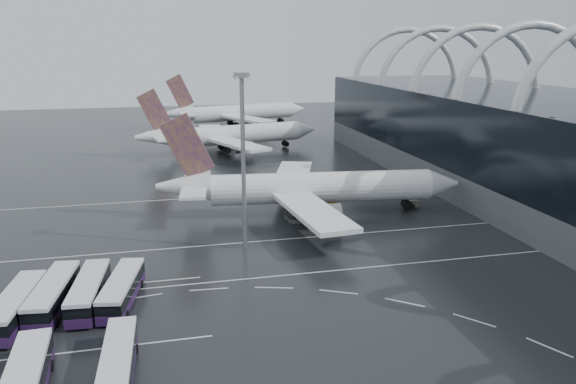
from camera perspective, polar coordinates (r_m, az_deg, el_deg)
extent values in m
plane|color=black|center=(78.78, -1.58, -7.98)|extent=(420.00, 420.00, 0.00)
cube|color=#55565A|center=(122.13, 26.04, 0.35)|extent=(42.00, 160.00, 6.00)
cube|color=black|center=(120.24, 26.58, 4.97)|extent=(42.00, 160.00, 14.00)
torus|color=silver|center=(123.40, 23.06, 7.93)|extent=(33.80, 1.80, 33.80)
torus|color=silver|center=(139.10, 18.47, 9.04)|extent=(33.80, 1.80, 33.80)
torus|color=silver|center=(155.55, 14.81, 9.88)|extent=(33.80, 1.80, 33.80)
torus|color=silver|center=(172.51, 11.84, 10.52)|extent=(33.80, 1.80, 33.80)
cube|color=silver|center=(76.98, -1.27, -8.54)|extent=(120.00, 0.25, 0.01)
cube|color=silver|center=(89.74, -3.14, -5.04)|extent=(120.00, 0.25, 0.01)
cube|color=silver|center=(116.13, -5.60, -0.38)|extent=(120.00, 0.25, 0.01)
cube|color=silver|center=(63.79, -20.75, -14.93)|extent=(28.00, 0.25, 0.01)
cube|color=silver|center=(78.01, -19.34, -9.12)|extent=(28.00, 0.25, 0.01)
cylinder|color=white|center=(103.01, 3.45, 0.49)|extent=(40.67, 10.05, 5.60)
cone|color=white|center=(109.43, 15.42, 0.84)|extent=(6.38, 6.21, 5.60)
cone|color=white|center=(101.40, -10.56, 0.58)|extent=(10.21, 6.64, 5.60)
cube|color=#451763|center=(99.82, -10.21, 4.57)|extent=(9.30, 1.61, 11.86)
cube|color=white|center=(101.29, -9.48, 0.62)|extent=(6.25, 17.75, 0.48)
cube|color=white|center=(91.09, 2.40, -1.84)|extent=(9.08, 24.67, 0.77)
cube|color=white|center=(114.14, 0.47, 1.67)|extent=(14.02, 25.03, 0.77)
cylinder|color=slate|center=(95.26, 3.79, -2.19)|extent=(5.64, 3.85, 3.28)
cylinder|color=slate|center=(111.72, 2.16, 0.44)|extent=(5.64, 3.85, 3.28)
cube|color=black|center=(103.45, 1.32, -1.64)|extent=(12.20, 7.43, 2.12)
cylinder|color=white|center=(162.80, -5.26, 5.85)|extent=(38.66, 12.40, 5.51)
cone|color=white|center=(170.96, 1.78, 6.35)|extent=(6.61, 6.46, 5.51)
cone|color=white|center=(156.82, -13.61, 5.49)|extent=(10.34, 7.15, 5.51)
cube|color=#451763|center=(156.01, -13.42, 8.06)|extent=(9.10, 2.23, 11.68)
cube|color=white|center=(157.15, -12.92, 5.55)|extent=(7.32, 17.59, 0.47)
cube|color=white|center=(150.61, -5.18, 4.88)|extent=(15.23, 24.48, 0.76)
cube|color=white|center=(172.97, -7.73, 6.13)|extent=(7.26, 23.91, 0.76)
cylinder|color=slate|center=(154.91, -4.56, 4.54)|extent=(5.73, 4.13, 3.23)
cylinder|color=slate|center=(170.91, -6.47, 5.49)|extent=(5.73, 4.13, 3.23)
cube|color=black|center=(162.30, -6.51, 4.43)|extent=(12.31, 8.06, 2.09)
cylinder|color=white|center=(211.24, -4.60, 8.07)|extent=(39.41, 15.12, 5.84)
cone|color=white|center=(220.86, 0.87, 8.43)|extent=(7.27, 7.13, 5.84)
cone|color=white|center=(202.98, -11.08, 7.84)|extent=(11.18, 8.10, 5.84)
cube|color=#451763|center=(202.49, -10.91, 9.96)|extent=(9.56, 2.93, 12.38)
cube|color=white|center=(203.55, -10.53, 7.89)|extent=(8.77, 18.69, 0.50)
cube|color=white|center=(198.25, -4.25, 7.44)|extent=(17.36, 25.73, 0.81)
cube|color=white|center=(221.47, -6.84, 8.18)|extent=(7.91, 25.41, 0.81)
cylinder|color=slate|center=(202.89, -3.85, 7.11)|extent=(6.20, 4.66, 3.42)
cylinder|color=slate|center=(219.50, -5.75, 7.67)|extent=(6.20, 4.66, 3.42)
cube|color=black|center=(210.26, -5.59, 6.91)|extent=(13.28, 9.17, 2.22)
cube|color=#2F1441|center=(72.16, -25.83, -11.03)|extent=(4.60, 13.88, 1.15)
cube|color=black|center=(71.64, -25.95, -10.12)|extent=(4.63, 13.62, 1.36)
cube|color=silver|center=(71.28, -26.03, -9.45)|extent=(4.60, 13.88, 0.47)
cylinder|color=black|center=(68.19, -25.79, -12.96)|extent=(0.49, 1.08, 1.05)
cylinder|color=black|center=(75.60, -23.68, -9.93)|extent=(0.49, 1.08, 1.05)
cylinder|color=black|center=(76.52, -25.80, -9.88)|extent=(0.49, 1.08, 1.05)
cube|color=#2F1441|center=(73.35, -22.69, -10.23)|extent=(4.71, 14.04, 1.16)
cube|color=black|center=(72.84, -22.79, -9.32)|extent=(4.73, 13.77, 1.38)
cube|color=silver|center=(72.48, -22.87, -8.65)|extent=(4.71, 14.04, 0.48)
cylinder|color=black|center=(69.32, -22.46, -12.11)|extent=(0.50, 1.10, 1.06)
cylinder|color=black|center=(70.20, -24.82, -12.02)|extent=(0.50, 1.10, 1.06)
cylinder|color=black|center=(76.98, -20.71, -9.16)|extent=(0.50, 1.10, 1.06)
cylinder|color=black|center=(77.78, -22.83, -9.13)|extent=(0.50, 1.10, 1.06)
cube|color=#2F1441|center=(72.85, -19.51, -10.11)|extent=(4.13, 13.57, 1.13)
cube|color=black|center=(72.35, -19.60, -9.22)|extent=(4.16, 13.31, 1.34)
cube|color=silver|center=(72.00, -19.66, -8.57)|extent=(4.13, 13.57, 0.46)
cylinder|color=black|center=(68.97, -18.96, -11.91)|extent=(0.45, 1.05, 1.03)
cylinder|color=black|center=(69.58, -21.32, -11.89)|extent=(0.45, 1.05, 1.03)
cylinder|color=black|center=(76.57, -17.83, -9.03)|extent=(0.45, 1.05, 1.03)
cylinder|color=black|center=(77.12, -19.95, -9.05)|extent=(0.45, 1.05, 1.03)
cube|color=#2F1441|center=(72.22, -16.48, -10.08)|extent=(5.26, 13.45, 1.11)
cube|color=black|center=(71.73, -16.55, -9.20)|extent=(5.27, 13.20, 1.31)
cube|color=silver|center=(71.38, -16.61, -8.55)|extent=(5.26, 13.45, 0.45)
cylinder|color=black|center=(68.40, -16.10, -11.90)|extent=(0.53, 1.06, 1.01)
cylinder|color=black|center=(69.10, -18.42, -11.81)|extent=(0.53, 1.06, 1.01)
cylinder|color=black|center=(75.80, -14.68, -9.05)|extent=(0.53, 1.06, 1.01)
cylinder|color=black|center=(76.43, -16.77, -9.00)|extent=(0.53, 1.06, 1.01)
cube|color=black|center=(56.97, -25.16, -16.73)|extent=(3.60, 13.42, 1.36)
cube|color=silver|center=(56.51, -25.26, -15.93)|extent=(3.55, 13.69, 0.47)
cylinder|color=black|center=(61.25, -22.94, -15.93)|extent=(0.41, 1.06, 1.04)
cylinder|color=black|center=(61.76, -25.71, -15.99)|extent=(0.41, 1.06, 1.04)
cube|color=#2F1441|center=(58.03, -16.79, -16.77)|extent=(3.14, 12.49, 1.05)
cube|color=black|center=(57.45, -16.88, -15.80)|extent=(3.19, 12.24, 1.24)
cube|color=silver|center=(57.03, -16.94, -15.08)|extent=(3.14, 12.49, 0.43)
cylinder|color=black|center=(61.50, -15.17, -15.11)|extent=(0.36, 0.96, 0.95)
cylinder|color=black|center=(61.78, -17.72, -15.17)|extent=(0.36, 0.96, 0.95)
cylinder|color=gray|center=(83.38, -4.56, 2.64)|extent=(0.65, 0.65, 25.89)
cube|color=gray|center=(81.56, -4.75, 11.75)|extent=(2.03, 2.03, 0.74)
cube|color=silver|center=(81.57, -4.75, 11.55)|extent=(1.85, 1.85, 0.37)
cube|color=#C88A1A|center=(101.06, 2.65, -2.39)|extent=(1.90, 1.12, 1.04)
cube|color=slate|center=(110.47, 12.49, -1.15)|extent=(2.32, 1.37, 1.26)
cube|color=#C88A1A|center=(108.56, 4.30, -1.11)|extent=(2.33, 1.38, 1.27)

